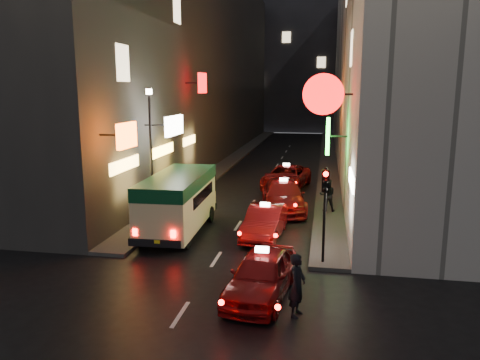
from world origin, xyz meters
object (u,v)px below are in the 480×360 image
Objects in this scene: taxi_near at (262,271)px; pedestrian_crossing at (297,281)px; minibus at (178,197)px; traffic_light at (325,195)px; lamp_post at (151,146)px.

pedestrian_crossing is at bearing -42.61° from taxi_near.
traffic_light is at bearing -24.90° from minibus.
lamp_post is (-7.50, 8.45, 2.68)m from pedestrian_crossing.
lamp_post reaches higher than pedestrian_crossing.
taxi_near is 10.15m from lamp_post.
lamp_post is (-8.20, 4.53, 1.04)m from traffic_light.
minibus is 2.98× the size of pedestrian_crossing.
traffic_light is 0.56× the size of lamp_post.
minibus is at bearing 127.94° from taxi_near.
minibus is 3.14m from lamp_post.
lamp_post reaches higher than taxi_near.
pedestrian_crossing is at bearing -50.40° from minibus.
pedestrian_crossing is 11.61m from lamp_post.
lamp_post is at bearing 130.66° from taxi_near.
minibus is 1.13× the size of taxi_near.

